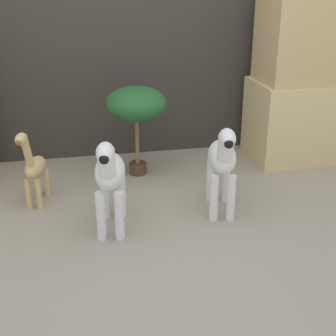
% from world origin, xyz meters
% --- Properties ---
extents(ground_plane, '(14.00, 14.00, 0.00)m').
position_xyz_m(ground_plane, '(0.00, 0.00, 0.00)').
color(ground_plane, '#9E937F').
extents(wall_back, '(6.40, 0.08, 2.20)m').
position_xyz_m(wall_back, '(0.00, 1.71, 1.10)').
color(wall_back, '#38332D').
rests_on(wall_back, ground_plane).
extents(rock_pillar_right, '(0.63, 0.56, 1.35)m').
position_xyz_m(rock_pillar_right, '(1.36, 1.30, 0.63)').
color(rock_pillar_right, '#DBC184').
rests_on(rock_pillar_right, ground_plane).
extents(zebra_right, '(0.25, 0.53, 0.63)m').
position_xyz_m(zebra_right, '(0.50, 0.47, 0.37)').
color(zebra_right, white).
rests_on(zebra_right, ground_plane).
extents(zebra_left, '(0.24, 0.53, 0.63)m').
position_xyz_m(zebra_left, '(-0.22, 0.38, 0.37)').
color(zebra_left, white).
rests_on(zebra_left, ground_plane).
extents(giraffe_figurine, '(0.18, 0.40, 0.56)m').
position_xyz_m(giraffe_figurine, '(-0.68, 0.83, 0.28)').
color(giraffe_figurine, tan).
rests_on(giraffe_figurine, ground_plane).
extents(potted_palm_front, '(0.46, 0.46, 0.69)m').
position_xyz_m(potted_palm_front, '(0.06, 1.22, 0.55)').
color(potted_palm_front, '#513323').
rests_on(potted_palm_front, ground_plane).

